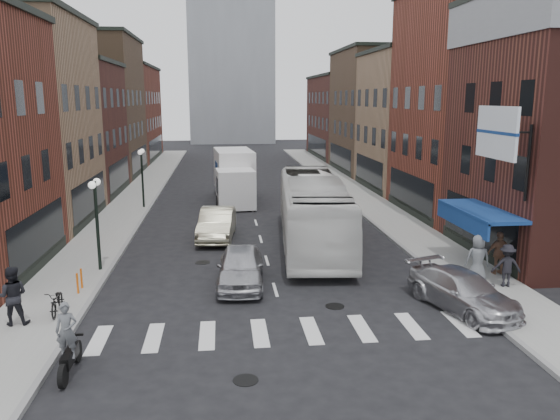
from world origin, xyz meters
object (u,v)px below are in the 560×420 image
at_px(bike_rack, 79,281).
at_px(ped_right_c, 478,259).
at_px(streetlamp_near, 96,207).
at_px(streetlamp_far, 142,167).
at_px(ped_right_a, 507,265).
at_px(billboard_sign, 499,134).
at_px(transit_bus, 313,211).
at_px(motorcycle_rider, 68,341).
at_px(curb_car, 463,291).
at_px(box_truck, 234,177).
at_px(sedan_left_near, 240,267).
at_px(parked_bicycle, 57,301).
at_px(ped_right_b, 499,253).
at_px(ped_left_solo, 12,296).
at_px(sedan_left_far, 217,224).

bearing_deg(bike_rack, ped_right_c, -2.55).
distance_m(streetlamp_near, ped_right_c, 16.04).
distance_m(streetlamp_far, ped_right_a, 24.48).
bearing_deg(ped_right_a, billboard_sign, -29.77).
bearing_deg(ped_right_a, transit_bus, -36.93).
bearing_deg(motorcycle_rider, bike_rack, 100.99).
height_order(curb_car, ped_right_a, ped_right_a).
xyz_separation_m(motorcycle_rider, ped_right_a, (15.41, 5.21, 0.02)).
distance_m(bike_rack, ped_right_a, 16.77).
distance_m(streetlamp_near, box_truck, 17.43).
bearing_deg(box_truck, motorcycle_rider, -106.28).
bearing_deg(motorcycle_rider, billboard_sign, 20.51).
xyz_separation_m(motorcycle_rider, curb_car, (12.80, 3.40, -0.30)).
relative_size(billboard_sign, transit_bus, 0.29).
bearing_deg(box_truck, streetlamp_near, -115.93).
height_order(streetlamp_near, sedan_left_near, streetlamp_near).
xyz_separation_m(parked_bicycle, ped_right_b, (17.40, 2.48, 0.48)).
height_order(streetlamp_near, ped_right_b, streetlamp_near).
xyz_separation_m(billboard_sign, streetlamp_far, (-15.99, 17.50, -3.22)).
bearing_deg(streetlamp_far, box_truck, 19.37).
xyz_separation_m(bike_rack, box_truck, (6.50, 18.91, 1.28)).
xyz_separation_m(transit_bus, ped_right_a, (6.53, -7.44, -0.79)).
bearing_deg(streetlamp_far, streetlamp_near, -90.00).
relative_size(transit_bus, ped_right_b, 7.00).
bearing_deg(streetlamp_near, ped_left_solo, -105.00).
bearing_deg(streetlamp_near, billboard_sign, -12.35).
distance_m(bike_rack, motorcycle_rider, 6.62).
distance_m(streetlamp_far, ped_right_c, 23.42).
relative_size(box_truck, sedan_left_far, 1.73).
relative_size(bike_rack, sedan_left_far, 0.16).
distance_m(billboard_sign, ped_right_b, 5.27).
relative_size(parked_bicycle, ped_right_c, 0.84).
bearing_deg(sedan_left_far, box_truck, 88.83).
bearing_deg(ped_left_solo, ped_right_b, -175.11).
xyz_separation_m(streetlamp_near, streetlamp_far, (0.00, 14.00, 0.00)).
height_order(streetlamp_near, sedan_left_far, streetlamp_near).
relative_size(curb_car, ped_left_solo, 2.42).
distance_m(streetlamp_far, transit_bus, 14.55).
bearing_deg(ped_right_a, sedan_left_far, -27.34).
relative_size(curb_car, ped_right_a, 2.79).
xyz_separation_m(motorcycle_rider, ped_right_b, (15.90, 6.73, 0.08)).
height_order(streetlamp_far, ped_right_c, streetlamp_far).
distance_m(motorcycle_rider, ped_left_solo, 4.32).
bearing_deg(streetlamp_far, transit_bus, -46.52).
bearing_deg(ped_left_solo, sedan_left_far, -125.95).
relative_size(transit_bus, curb_car, 2.69).
bearing_deg(ped_right_a, streetlamp_near, -1.71).
bearing_deg(streetlamp_near, ped_right_c, -12.33).
bearing_deg(motorcycle_rider, sedan_left_near, 53.89).
xyz_separation_m(bike_rack, transit_bus, (10.18, 6.17, 1.24)).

